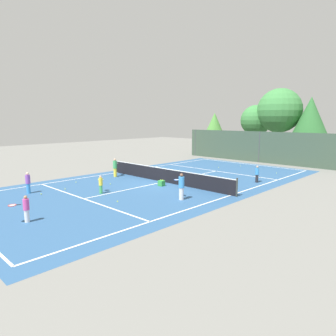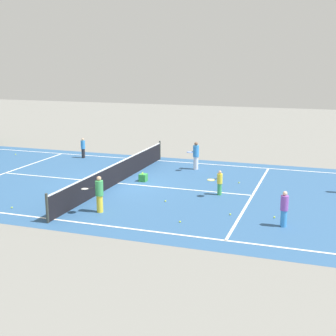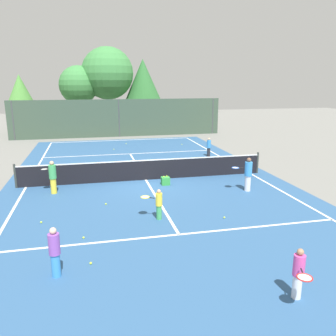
% 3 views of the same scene
% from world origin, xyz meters
% --- Properties ---
extents(ground_plane, '(80.00, 80.00, 0.00)m').
position_xyz_m(ground_plane, '(0.00, 0.00, 0.00)').
color(ground_plane, slate).
extents(court_surface, '(13.00, 25.00, 0.01)m').
position_xyz_m(court_surface, '(0.00, 0.00, 0.00)').
color(court_surface, '#2D5684').
rests_on(court_surface, ground_plane).
extents(tennis_net, '(11.90, 0.10, 1.10)m').
position_xyz_m(tennis_net, '(0.00, 0.00, 0.51)').
color(tennis_net, '#333833').
rests_on(tennis_net, ground_plane).
extents(perimeter_fence, '(18.00, 0.12, 3.20)m').
position_xyz_m(perimeter_fence, '(0.00, 14.00, 1.60)').
color(perimeter_fence, '#384C3D').
rests_on(perimeter_fence, ground_plane).
extents(tree_0, '(3.70, 3.70, 6.18)m').
position_xyz_m(tree_0, '(-3.33, 19.33, 4.31)').
color(tree_0, brown).
rests_on(tree_0, ground_plane).
extents(tree_1, '(4.17, 4.17, 6.85)m').
position_xyz_m(tree_1, '(2.98, 19.48, 4.51)').
color(tree_1, brown).
rests_on(tree_1, ground_plane).
extents(tree_2, '(2.75, 2.75, 5.29)m').
position_xyz_m(tree_2, '(-8.41, 17.83, 3.72)').
color(tree_2, brown).
rests_on(tree_2, ground_plane).
extents(tree_3, '(5.07, 5.07, 7.97)m').
position_xyz_m(tree_3, '(-0.51, 19.49, 5.43)').
color(tree_3, brown).
rests_on(tree_3, ground_plane).
extents(player_0, '(0.26, 0.26, 1.20)m').
position_xyz_m(player_0, '(4.80, 4.48, 0.61)').
color(player_0, '#232328').
rests_on(player_0, ground_plane).
extents(player_1, '(0.75, 0.80, 1.43)m').
position_xyz_m(player_1, '(-4.19, -1.19, 0.74)').
color(player_1, yellow).
rests_on(player_1, ground_plane).
extents(player_2, '(0.28, 0.28, 1.29)m').
position_xyz_m(player_2, '(-3.54, -8.03, 0.66)').
color(player_2, '#388CD8').
rests_on(player_2, ground_plane).
extents(player_3, '(0.54, 0.83, 1.19)m').
position_xyz_m(player_3, '(1.70, -10.16, 0.62)').
color(player_3, silver).
rests_on(player_3, ground_plane).
extents(player_4, '(0.90, 0.56, 1.49)m').
position_xyz_m(player_4, '(4.04, -2.72, 0.77)').
color(player_4, silver).
rests_on(player_4, ground_plane).
extents(player_5, '(0.78, 0.63, 1.09)m').
position_xyz_m(player_5, '(-0.39, -5.00, 0.57)').
color(player_5, '#3FA559').
rests_on(player_5, ground_plane).
extents(ball_crate, '(0.38, 0.34, 0.43)m').
position_xyz_m(ball_crate, '(0.76, -1.01, 0.18)').
color(ball_crate, green).
rests_on(ball_crate, ground_plane).
extents(tennis_ball_0, '(0.07, 0.07, 0.07)m').
position_xyz_m(tennis_ball_0, '(-2.71, -7.63, 0.03)').
color(tennis_ball_0, '#CCE533').
rests_on(tennis_ball_0, ground_plane).
extents(tennis_ball_1, '(0.07, 0.07, 0.07)m').
position_xyz_m(tennis_ball_1, '(-2.08, -3.14, 0.03)').
color(tennis_ball_1, '#CCE533').
rests_on(tennis_ball_1, ground_plane).
extents(tennis_ball_2, '(0.07, 0.07, 0.07)m').
position_xyz_m(tennis_ball_2, '(4.25, 8.93, 0.03)').
color(tennis_ball_2, '#CCE533').
rests_on(tennis_ball_2, ground_plane).
extents(tennis_ball_3, '(0.07, 0.07, 0.07)m').
position_xyz_m(tennis_ball_3, '(-2.91, -6.02, 0.03)').
color(tennis_ball_3, '#CCE533').
rests_on(tennis_ball_3, ground_plane).
extents(tennis_ball_4, '(0.07, 0.07, 0.07)m').
position_xyz_m(tennis_ball_4, '(1.89, -5.46, 0.03)').
color(tennis_ball_4, '#CCE533').
rests_on(tennis_ball_4, ground_plane).
extents(tennis_ball_5, '(0.07, 0.07, 0.07)m').
position_xyz_m(tennis_ball_5, '(0.15, 10.17, 0.03)').
color(tennis_ball_5, '#CCE533').
rests_on(tennis_ball_5, ground_plane).
extents(tennis_ball_6, '(0.07, 0.07, 0.07)m').
position_xyz_m(tennis_ball_6, '(-4.32, -4.48, 0.03)').
color(tennis_ball_6, '#CCE533').
rests_on(tennis_ball_6, ground_plane).
extents(tennis_ball_7, '(0.07, 0.07, 0.07)m').
position_xyz_m(tennis_ball_7, '(-4.89, 2.31, 0.03)').
color(tennis_ball_7, '#CCE533').
rests_on(tennis_ball_7, ground_plane).
extents(tennis_ball_8, '(0.07, 0.07, 0.07)m').
position_xyz_m(tennis_ball_8, '(-5.32, 0.02, 0.03)').
color(tennis_ball_8, '#CCE533').
rests_on(tennis_ball_8, ground_plane).
extents(tennis_ball_9, '(0.07, 0.07, 0.07)m').
position_xyz_m(tennis_ball_9, '(-0.94, 8.09, 0.03)').
color(tennis_ball_9, '#CCE533').
rests_on(tennis_ball_9, ground_plane).
extents(tennis_ball_10, '(0.07, 0.07, 0.07)m').
position_xyz_m(tennis_ball_10, '(-4.50, 0.85, 0.03)').
color(tennis_ball_10, '#CCE533').
rests_on(tennis_ball_10, ground_plane).
extents(tennis_ball_11, '(0.07, 0.07, 0.07)m').
position_xyz_m(tennis_ball_11, '(-3.45, 1.38, 0.03)').
color(tennis_ball_11, '#CCE533').
rests_on(tennis_ball_11, ground_plane).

